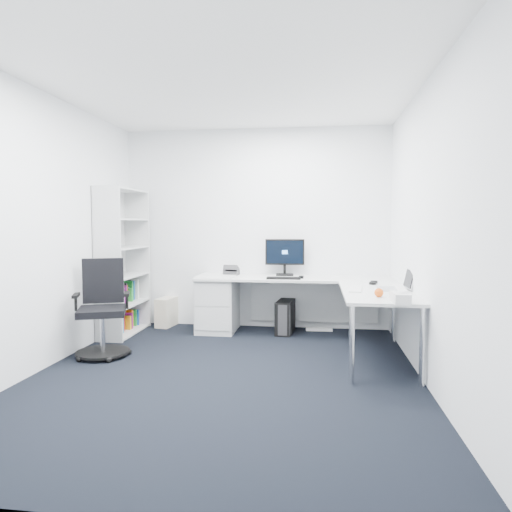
# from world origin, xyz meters

# --- Properties ---
(ground) EXTENTS (4.20, 4.20, 0.00)m
(ground) POSITION_xyz_m (0.00, 0.00, 0.00)
(ground) COLOR black
(ceiling) EXTENTS (4.20, 4.20, 0.00)m
(ceiling) POSITION_xyz_m (0.00, 0.00, 2.70)
(ceiling) COLOR white
(wall_back) EXTENTS (3.60, 0.02, 2.70)m
(wall_back) POSITION_xyz_m (0.00, 2.10, 1.35)
(wall_back) COLOR white
(wall_back) RESTS_ON ground
(wall_front) EXTENTS (3.60, 0.02, 2.70)m
(wall_front) POSITION_xyz_m (0.00, -2.10, 1.35)
(wall_front) COLOR white
(wall_front) RESTS_ON ground
(wall_left) EXTENTS (0.02, 4.20, 2.70)m
(wall_left) POSITION_xyz_m (-1.80, 0.00, 1.35)
(wall_left) COLOR white
(wall_left) RESTS_ON ground
(wall_right) EXTENTS (0.02, 4.20, 2.70)m
(wall_right) POSITION_xyz_m (1.80, 0.00, 1.35)
(wall_right) COLOR white
(wall_right) RESTS_ON ground
(l_desk) EXTENTS (2.50, 1.40, 0.73)m
(l_desk) POSITION_xyz_m (0.55, 1.40, 0.37)
(l_desk) COLOR silver
(l_desk) RESTS_ON ground
(drawer_pedestal) EXTENTS (0.49, 0.60, 0.75)m
(drawer_pedestal) POSITION_xyz_m (-0.46, 1.75, 0.37)
(drawer_pedestal) COLOR silver
(drawer_pedestal) RESTS_ON ground
(bookshelf) EXTENTS (0.36, 0.93, 1.87)m
(bookshelf) POSITION_xyz_m (-1.62, 1.45, 0.93)
(bookshelf) COLOR silver
(bookshelf) RESTS_ON ground
(task_chair) EXTENTS (0.75, 0.75, 1.04)m
(task_chair) POSITION_xyz_m (-1.42, 0.45, 0.52)
(task_chair) COLOR black
(task_chair) RESTS_ON ground
(black_pc_tower) EXTENTS (0.24, 0.46, 0.43)m
(black_pc_tower) POSITION_xyz_m (0.44, 1.74, 0.21)
(black_pc_tower) COLOR black
(black_pc_tower) RESTS_ON ground
(beige_pc_tower) EXTENTS (0.25, 0.44, 0.39)m
(beige_pc_tower) POSITION_xyz_m (-1.22, 1.96, 0.20)
(beige_pc_tower) COLOR beige
(beige_pc_tower) RESTS_ON ground
(power_strip) EXTENTS (0.35, 0.07, 0.04)m
(power_strip) POSITION_xyz_m (0.88, 1.93, 0.02)
(power_strip) COLOR silver
(power_strip) RESTS_ON ground
(monitor) EXTENTS (0.53, 0.20, 0.50)m
(monitor) POSITION_xyz_m (0.42, 1.95, 0.98)
(monitor) COLOR black
(monitor) RESTS_ON l_desk
(black_keyboard) EXTENTS (0.42, 0.16, 0.02)m
(black_keyboard) POSITION_xyz_m (0.43, 1.55, 0.74)
(black_keyboard) COLOR black
(black_keyboard) RESTS_ON l_desk
(mouse) EXTENTS (0.06, 0.10, 0.03)m
(mouse) POSITION_xyz_m (0.65, 1.65, 0.75)
(mouse) COLOR black
(mouse) RESTS_ON l_desk
(desk_phone) EXTENTS (0.20, 0.20, 0.13)m
(desk_phone) POSITION_xyz_m (-0.30, 1.89, 0.80)
(desk_phone) COLOR #2F2F31
(desk_phone) RESTS_ON l_desk
(laptop) EXTENTS (0.34, 0.33, 0.23)m
(laptop) POSITION_xyz_m (1.60, 0.77, 0.85)
(laptop) COLOR #B9BBC0
(laptop) RESTS_ON l_desk
(white_keyboard) EXTENTS (0.17, 0.45, 0.01)m
(white_keyboard) POSITION_xyz_m (1.24, 0.71, 0.74)
(white_keyboard) COLOR silver
(white_keyboard) RESTS_ON l_desk
(headphones) EXTENTS (0.16, 0.21, 0.05)m
(headphones) POSITION_xyz_m (1.48, 1.22, 0.76)
(headphones) COLOR black
(headphones) RESTS_ON l_desk
(orange_fruit) EXTENTS (0.08, 0.08, 0.08)m
(orange_fruit) POSITION_xyz_m (1.42, 0.26, 0.77)
(orange_fruit) COLOR #DD5513
(orange_fruit) RESTS_ON l_desk
(tissue_box) EXTENTS (0.15, 0.26, 0.09)m
(tissue_box) POSITION_xyz_m (1.56, -0.05, 0.78)
(tissue_box) COLOR silver
(tissue_box) RESTS_ON l_desk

